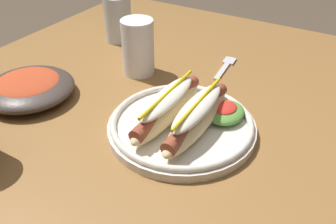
{
  "coord_description": "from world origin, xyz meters",
  "views": [
    {
      "loc": [
        -0.47,
        -0.38,
        1.15
      ],
      "look_at": [
        0.0,
        -0.09,
        0.77
      ],
      "focal_mm": 39.46,
      "sensor_mm": 36.0,
      "label": 1
    }
  ],
  "objects": [
    {
      "name": "water_cup",
      "position": [
        0.27,
        0.22,
        0.8
      ],
      "size": [
        0.07,
        0.07,
        0.12
      ],
      "primitive_type": "cylinder",
      "color": "silver",
      "rests_on": "dining_table"
    },
    {
      "name": "extra_cup",
      "position": [
        0.15,
        0.07,
        0.8
      ],
      "size": [
        0.07,
        0.07,
        0.13
      ],
      "primitive_type": "cylinder",
      "color": "white",
      "rests_on": "dining_table"
    },
    {
      "name": "hot_dog_plate",
      "position": [
        0.0,
        -0.13,
        0.77
      ],
      "size": [
        0.27,
        0.27,
        0.08
      ],
      "color": "silver",
      "rests_on": "dining_table"
    },
    {
      "name": "fork",
      "position": [
        0.27,
        -0.09,
        0.74
      ],
      "size": [
        0.12,
        0.03,
        0.0
      ],
      "rotation": [
        0.0,
        0.0,
        0.1
      ],
      "color": "silver",
      "rests_on": "dining_table"
    },
    {
      "name": "side_bowl",
      "position": [
        -0.06,
        0.2,
        0.76
      ],
      "size": [
        0.18,
        0.18,
        0.05
      ],
      "color": "#423833",
      "rests_on": "dining_table"
    },
    {
      "name": "dining_table",
      "position": [
        0.0,
        0.0,
        0.64
      ],
      "size": [
        1.22,
        0.93,
        0.74
      ],
      "color": "olive",
      "rests_on": "ground_plane"
    }
  ]
}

